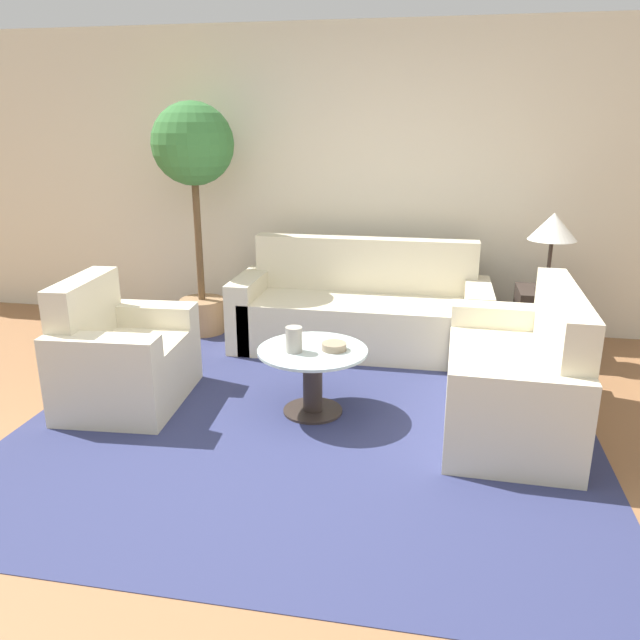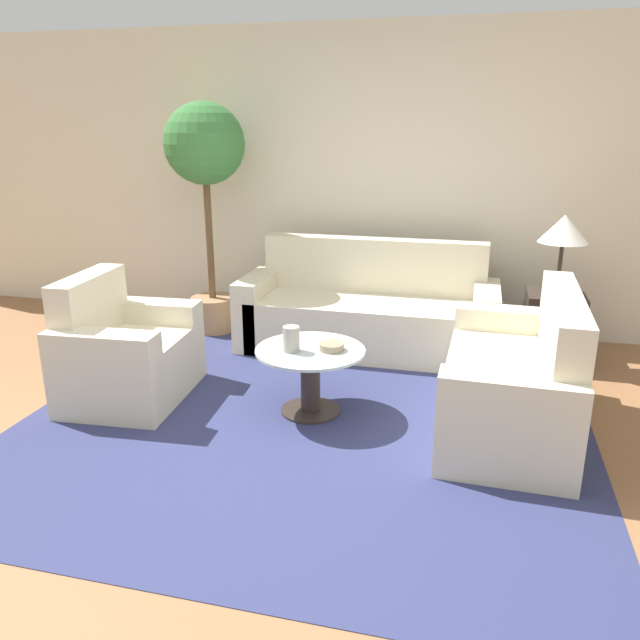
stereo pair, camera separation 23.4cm
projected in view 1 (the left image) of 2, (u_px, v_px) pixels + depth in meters
The scene contains 12 objects.
ground_plane at pixel (283, 472), 3.35m from camera, with size 14.00×14.00×0.00m, color #8E603D.
wall_back at pixel (355, 181), 5.48m from camera, with size 10.00×0.06×2.60m.
rug at pixel (313, 411), 4.05m from camera, with size 3.47×3.47×0.01m.
sofa_main at pixel (361, 313), 5.17m from camera, with size 2.06×0.77×0.88m.
armchair at pixel (120, 361), 4.13m from camera, with size 0.77×0.96×0.84m.
loveseat at pixel (520, 380), 3.83m from camera, with size 0.77×1.48×0.86m.
coffee_table at pixel (313, 372), 3.96m from camera, with size 0.70×0.70×0.44m.
side_table at pixel (542, 324), 4.92m from camera, with size 0.42×0.42×0.56m.
table_lamp at pixel (553, 229), 4.69m from camera, with size 0.36×0.36×0.59m.
potted_plant at pixel (194, 169), 5.17m from camera, with size 0.68×0.68×1.97m.
vase at pixel (294, 339), 3.85m from camera, with size 0.10×0.10×0.16m.
bowl at pixel (334, 346), 3.90m from camera, with size 0.16×0.16×0.05m.
Camera 1 is at (0.75, -2.86, 1.80)m, focal length 35.00 mm.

